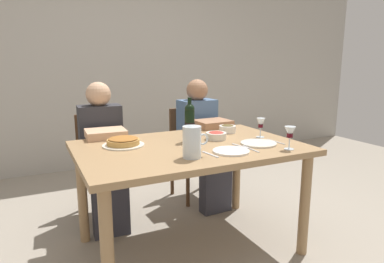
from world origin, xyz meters
The scene contains 20 objects.
ground_plane centered at (0.00, 0.00, 0.00)m, with size 8.00×8.00×0.00m, color gray.
back_wall centered at (0.00, 2.28, 1.40)m, with size 8.00×0.10×2.80m, color #B2ADA3.
dining_table centered at (0.00, 0.00, 0.67)m, with size 1.50×1.00×0.76m.
wine_bottle centered at (0.05, 0.10, 0.90)m, with size 0.07×0.07×0.31m.
water_pitcher centered at (-0.12, -0.28, 0.84)m, with size 0.16×0.11×0.19m.
baked_tart centered at (-0.41, 0.18, 0.79)m, with size 0.28×0.28×0.06m.
salad_bowl centered at (0.25, 0.07, 0.79)m, with size 0.15×0.15×0.06m.
olive_bowl centered at (0.45, 0.24, 0.79)m, with size 0.13×0.13×0.07m.
wine_glass_left_diner centered at (0.53, -0.39, 0.87)m, with size 0.07×0.07×0.15m.
wine_glass_right_diner centered at (0.58, -0.01, 0.86)m, with size 0.06×0.06×0.15m.
dinner_plate_left_setting centered at (0.16, -0.28, 0.77)m, with size 0.23×0.23×0.01m, color white.
dinner_plate_right_setting centered at (0.44, -0.19, 0.77)m, with size 0.25×0.25×0.01m, color silver.
fork_left_setting centered at (0.01, -0.28, 0.76)m, with size 0.16×0.01×0.01m, color silver.
knife_left_setting centered at (0.31, -0.28, 0.76)m, with size 0.18×0.01×0.01m, color silver.
knife_right_setting centered at (0.59, -0.19, 0.76)m, with size 0.18×0.01×0.01m, color silver.
spoon_right_setting centered at (0.29, -0.19, 0.76)m, with size 0.16×0.01×0.01m, color silver.
chair_left centered at (-0.45, 0.89, 0.50)m, with size 0.42×0.42×0.87m.
diner_left centered at (-0.46, 0.65, 0.62)m, with size 0.35×0.52×1.16m.
chair_right centered at (0.45, 0.90, 0.50)m, with size 0.42×0.42×0.87m.
diner_right centered at (0.45, 0.66, 0.62)m, with size 0.35×0.51×1.16m.
Camera 1 is at (-0.97, -2.03, 1.32)m, focal length 31.75 mm.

